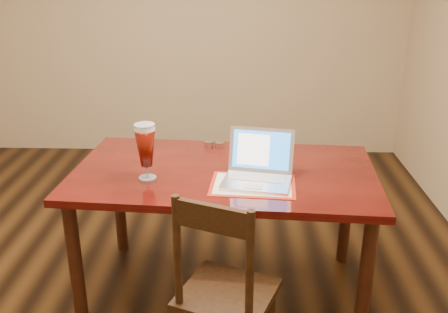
{
  "coord_description": "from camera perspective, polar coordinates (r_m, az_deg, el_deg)",
  "views": [
    {
      "loc": [
        0.59,
        -2.62,
        1.93
      ],
      "look_at": [
        0.49,
        0.04,
        0.89
      ],
      "focal_mm": 40.0,
      "sensor_mm": 36.0,
      "label": 1
    }
  ],
  "objects": [
    {
      "name": "dining_table",
      "position": [
        2.91,
        -0.15,
        -3.17
      ],
      "size": [
        1.8,
        1.09,
        1.13
      ],
      "rotation": [
        0.0,
        0.0,
        -0.07
      ],
      "color": "#540F0B",
      "rests_on": "ground"
    },
    {
      "name": "ground",
      "position": [
        3.31,
        -8.87,
        -14.66
      ],
      "size": [
        5.0,
        5.0,
        0.0
      ],
      "primitive_type": "plane",
      "color": "black",
      "rests_on": "ground"
    },
    {
      "name": "dining_chair",
      "position": [
        2.44,
        0.03,
        -15.32
      ],
      "size": [
        0.55,
        0.54,
        1.01
      ],
      "rotation": [
        0.0,
        0.0,
        -0.38
      ],
      "color": "#321D0E",
      "rests_on": "ground"
    }
  ]
}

